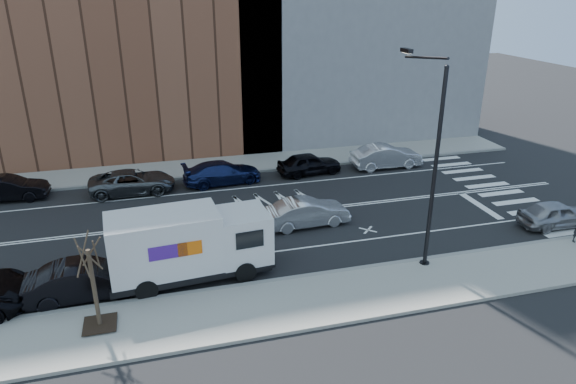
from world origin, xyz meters
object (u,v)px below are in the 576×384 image
driving_sedan (307,212)px  near_parked_front (557,214)px  far_parked_b (8,189)px  fedex_van (189,244)px

driving_sedan → near_parked_front: size_ratio=1.09×
driving_sedan → far_parked_b: bearing=60.2°
fedex_van → near_parked_front: fedex_van is taller
fedex_van → driving_sedan: size_ratio=1.59×
far_parked_b → fedex_van: bearing=-138.2°
driving_sedan → near_parked_front: bearing=-109.3°
driving_sedan → near_parked_front: 13.20m
driving_sedan → near_parked_front: (12.70, -3.59, -0.04)m
fedex_van → far_parked_b: fedex_van is taller
fedex_van → driving_sedan: 7.53m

